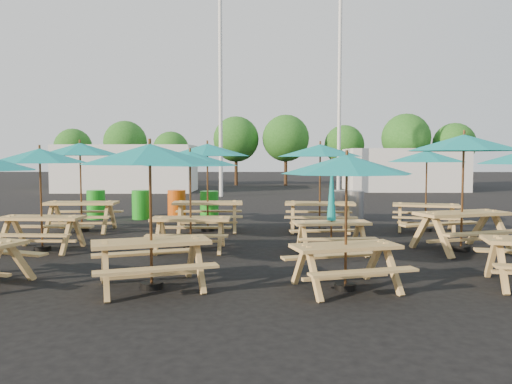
{
  "coord_description": "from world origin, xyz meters",
  "views": [
    {
      "loc": [
        0.17,
        -12.24,
        2.05
      ],
      "look_at": [
        0.0,
        1.5,
        1.1
      ],
      "focal_mm": 35.0,
      "sensor_mm": 36.0,
      "label": 1
    }
  ],
  "objects_px": {
    "picnic_unit_7": "(331,214)",
    "picnic_unit_8": "(320,155)",
    "picnic_unit_1": "(40,161)",
    "waste_bin_2": "(177,205)",
    "picnic_unit_11": "(427,160)",
    "waste_bin_0": "(96,205)",
    "waste_bin_3": "(209,206)",
    "picnic_unit_3": "(150,162)",
    "waste_bin_4": "(339,205)",
    "picnic_unit_4": "(190,164)",
    "picnic_unit_10": "(464,149)",
    "picnic_unit_6": "(347,171)",
    "waste_bin_1": "(141,205)",
    "picnic_unit_5": "(207,154)",
    "picnic_unit_2": "(80,154)",
    "waste_bin_5": "(355,205)"
  },
  "relations": [
    {
      "from": "picnic_unit_7",
      "to": "picnic_unit_8",
      "type": "distance_m",
      "value": 3.4
    },
    {
      "from": "picnic_unit_1",
      "to": "waste_bin_2",
      "type": "relative_size",
      "value": 2.35
    },
    {
      "from": "picnic_unit_11",
      "to": "waste_bin_0",
      "type": "xyz_separation_m",
      "value": [
        -10.1,
        2.65,
        -1.49
      ]
    },
    {
      "from": "picnic_unit_1",
      "to": "waste_bin_3",
      "type": "bearing_deg",
      "value": 61.21
    },
    {
      "from": "picnic_unit_3",
      "to": "picnic_unit_1",
      "type": "bearing_deg",
      "value": 115.24
    },
    {
      "from": "picnic_unit_1",
      "to": "waste_bin_4",
      "type": "xyz_separation_m",
      "value": [
        7.4,
        5.73,
        -1.49
      ]
    },
    {
      "from": "picnic_unit_4",
      "to": "waste_bin_4",
      "type": "bearing_deg",
      "value": 53.84
    },
    {
      "from": "picnic_unit_4",
      "to": "picnic_unit_11",
      "type": "xyz_separation_m",
      "value": [
        6.13,
        3.0,
        0.06
      ]
    },
    {
      "from": "waste_bin_3",
      "to": "waste_bin_0",
      "type": "bearing_deg",
      "value": 174.61
    },
    {
      "from": "picnic_unit_8",
      "to": "picnic_unit_10",
      "type": "bearing_deg",
      "value": -41.24
    },
    {
      "from": "picnic_unit_6",
      "to": "picnic_unit_3",
      "type": "bearing_deg",
      "value": 163.49
    },
    {
      "from": "waste_bin_1",
      "to": "waste_bin_0",
      "type": "bearing_deg",
      "value": -179.97
    },
    {
      "from": "picnic_unit_6",
      "to": "waste_bin_4",
      "type": "bearing_deg",
      "value": 65.98
    },
    {
      "from": "picnic_unit_5",
      "to": "waste_bin_0",
      "type": "distance_m",
      "value": 5.12
    },
    {
      "from": "picnic_unit_2",
      "to": "picnic_unit_3",
      "type": "distance_m",
      "value": 6.82
    },
    {
      "from": "waste_bin_1",
      "to": "waste_bin_4",
      "type": "relative_size",
      "value": 1.0
    },
    {
      "from": "waste_bin_2",
      "to": "waste_bin_1",
      "type": "bearing_deg",
      "value": -177.24
    },
    {
      "from": "picnic_unit_3",
      "to": "picnic_unit_4",
      "type": "bearing_deg",
      "value": 67.7
    },
    {
      "from": "picnic_unit_6",
      "to": "picnic_unit_11",
      "type": "distance_m",
      "value": 7.02
    },
    {
      "from": "picnic_unit_11",
      "to": "waste_bin_4",
      "type": "bearing_deg",
      "value": 141.79
    },
    {
      "from": "waste_bin_0",
      "to": "waste_bin_5",
      "type": "height_order",
      "value": "same"
    },
    {
      "from": "picnic_unit_5",
      "to": "waste_bin_3",
      "type": "bearing_deg",
      "value": 91.62
    },
    {
      "from": "waste_bin_3",
      "to": "picnic_unit_3",
      "type": "bearing_deg",
      "value": -90.07
    },
    {
      "from": "picnic_unit_1",
      "to": "picnic_unit_10",
      "type": "xyz_separation_m",
      "value": [
        9.23,
        0.08,
        0.27
      ]
    },
    {
      "from": "waste_bin_2",
      "to": "waste_bin_4",
      "type": "bearing_deg",
      "value": -0.09
    },
    {
      "from": "waste_bin_4",
      "to": "waste_bin_1",
      "type": "bearing_deg",
      "value": -179.58
    },
    {
      "from": "waste_bin_5",
      "to": "waste_bin_0",
      "type": "bearing_deg",
      "value": 178.95
    },
    {
      "from": "picnic_unit_6",
      "to": "waste_bin_2",
      "type": "xyz_separation_m",
      "value": [
        -4.15,
        8.92,
        -1.36
      ]
    },
    {
      "from": "picnic_unit_3",
      "to": "picnic_unit_10",
      "type": "bearing_deg",
      "value": 8.48
    },
    {
      "from": "picnic_unit_4",
      "to": "waste_bin_4",
      "type": "relative_size",
      "value": 2.28
    },
    {
      "from": "waste_bin_1",
      "to": "waste_bin_2",
      "type": "xyz_separation_m",
      "value": [
        1.18,
        0.06,
        0.0
      ]
    },
    {
      "from": "waste_bin_4",
      "to": "waste_bin_0",
      "type": "bearing_deg",
      "value": -179.65
    },
    {
      "from": "picnic_unit_5",
      "to": "waste_bin_0",
      "type": "bearing_deg",
      "value": 142.95
    },
    {
      "from": "waste_bin_5",
      "to": "waste_bin_3",
      "type": "bearing_deg",
      "value": -177.55
    },
    {
      "from": "waste_bin_0",
      "to": "waste_bin_4",
      "type": "relative_size",
      "value": 1.0
    },
    {
      "from": "picnic_unit_6",
      "to": "waste_bin_0",
      "type": "distance_m",
      "value": 11.28
    },
    {
      "from": "picnic_unit_7",
      "to": "picnic_unit_1",
      "type": "bearing_deg",
      "value": 171.86
    },
    {
      "from": "picnic_unit_2",
      "to": "waste_bin_3",
      "type": "bearing_deg",
      "value": 34.33
    },
    {
      "from": "picnic_unit_8",
      "to": "waste_bin_0",
      "type": "relative_size",
      "value": 2.6
    },
    {
      "from": "picnic_unit_2",
      "to": "picnic_unit_5",
      "type": "bearing_deg",
      "value": -0.21
    },
    {
      "from": "picnic_unit_6",
      "to": "picnic_unit_4",
      "type": "bearing_deg",
      "value": 115.71
    },
    {
      "from": "waste_bin_2",
      "to": "picnic_unit_6",
      "type": "bearing_deg",
      "value": -65.06
    },
    {
      "from": "picnic_unit_7",
      "to": "waste_bin_1",
      "type": "distance_m",
      "value": 8.09
    },
    {
      "from": "picnic_unit_3",
      "to": "waste_bin_3",
      "type": "distance_m",
      "value": 8.61
    },
    {
      "from": "picnic_unit_4",
      "to": "waste_bin_1",
      "type": "xyz_separation_m",
      "value": [
        -2.47,
        5.65,
        -1.43
      ]
    },
    {
      "from": "picnic_unit_6",
      "to": "waste_bin_2",
      "type": "relative_size",
      "value": 2.6
    },
    {
      "from": "picnic_unit_8",
      "to": "picnic_unit_7",
      "type": "bearing_deg",
      "value": -87.79
    },
    {
      "from": "picnic_unit_3",
      "to": "picnic_unit_7",
      "type": "relative_size",
      "value": 1.36
    },
    {
      "from": "picnic_unit_1",
      "to": "waste_bin_0",
      "type": "height_order",
      "value": "picnic_unit_1"
    },
    {
      "from": "picnic_unit_3",
      "to": "waste_bin_1",
      "type": "bearing_deg",
      "value": 85.19
    }
  ]
}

